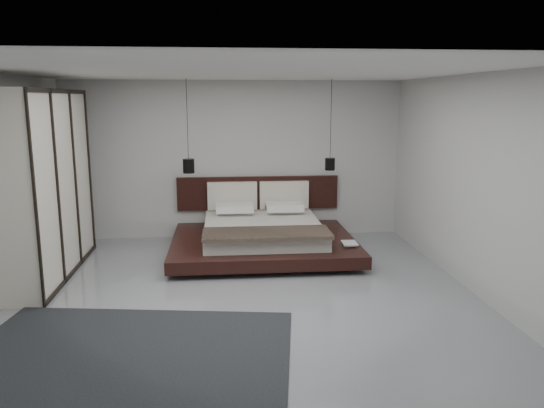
{
  "coord_description": "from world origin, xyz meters",
  "views": [
    {
      "loc": [
        -0.21,
        -6.49,
        2.48
      ],
      "look_at": [
        0.51,
        1.2,
        0.94
      ],
      "focal_mm": 35.0,
      "sensor_mm": 36.0,
      "label": 1
    }
  ],
  "objects": [
    {
      "name": "floor",
      "position": [
        0.0,
        0.0,
        0.0
      ],
      "size": [
        6.0,
        6.0,
        0.0
      ],
      "primitive_type": "plane",
      "color": "gray",
      "rests_on": "ground"
    },
    {
      "name": "ceiling",
      "position": [
        0.0,
        0.0,
        2.8
      ],
      "size": [
        6.0,
        6.0,
        0.0
      ],
      "primitive_type": "plane",
      "rotation": [
        3.14,
        0.0,
        0.0
      ],
      "color": "white",
      "rests_on": "wall_back"
    },
    {
      "name": "wall_back",
      "position": [
        0.0,
        3.0,
        1.4
      ],
      "size": [
        6.0,
        0.0,
        6.0
      ],
      "primitive_type": "plane",
      "rotation": [
        1.57,
        0.0,
        0.0
      ],
      "color": "#B6B6B3",
      "rests_on": "floor"
    },
    {
      "name": "wall_front",
      "position": [
        0.0,
        -3.0,
        1.4
      ],
      "size": [
        6.0,
        0.0,
        6.0
      ],
      "primitive_type": "plane",
      "rotation": [
        -1.57,
        0.0,
        0.0
      ],
      "color": "#B6B6B3",
      "rests_on": "floor"
    },
    {
      "name": "wall_right",
      "position": [
        3.0,
        0.0,
        1.4
      ],
      "size": [
        0.0,
        6.0,
        6.0
      ],
      "primitive_type": "plane",
      "rotation": [
        1.57,
        0.0,
        -1.57
      ],
      "color": "#B6B6B3",
      "rests_on": "floor"
    },
    {
      "name": "lattice_screen",
      "position": [
        -2.95,
        2.45,
        1.3
      ],
      "size": [
        0.05,
        0.9,
        2.6
      ],
      "primitive_type": "cube",
      "color": "black",
      "rests_on": "floor"
    },
    {
      "name": "bed",
      "position": [
        0.42,
        1.9,
        0.3
      ],
      "size": [
        2.91,
        2.45,
        1.1
      ],
      "color": "black",
      "rests_on": "floor"
    },
    {
      "name": "book_lower",
      "position": [
        1.62,
        1.23,
        0.28
      ],
      "size": [
        0.25,
        0.31,
        0.03
      ],
      "primitive_type": "imported",
      "rotation": [
        0.0,
        0.0,
        -0.19
      ],
      "color": "#99724C",
      "rests_on": "bed"
    },
    {
      "name": "book_upper",
      "position": [
        1.6,
        1.2,
        0.31
      ],
      "size": [
        0.23,
        0.31,
        0.02
      ],
      "primitive_type": "imported",
      "rotation": [
        0.0,
        0.0,
        -0.03
      ],
      "color": "#99724C",
      "rests_on": "book_lower"
    },
    {
      "name": "pendant_left",
      "position": [
        -0.78,
        2.37,
        1.38
      ],
      "size": [
        0.19,
        0.19,
        1.54
      ],
      "color": "black",
      "rests_on": "ceiling"
    },
    {
      "name": "pendant_right",
      "position": [
        1.62,
        2.37,
        1.39
      ],
      "size": [
        0.17,
        0.17,
        1.52
      ],
      "color": "black",
      "rests_on": "ceiling"
    },
    {
      "name": "wardrobe",
      "position": [
        -2.7,
        1.08,
        1.31
      ],
      "size": [
        0.63,
        2.66,
        2.61
      ],
      "color": "silver",
      "rests_on": "floor"
    },
    {
      "name": "rug",
      "position": [
        -1.2,
        -1.6,
        0.01
      ],
      "size": [
        3.52,
        2.74,
        0.01
      ],
      "primitive_type": "cube",
      "rotation": [
        0.0,
        0.0,
        -0.15
      ],
      "color": "black",
      "rests_on": "floor"
    }
  ]
}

